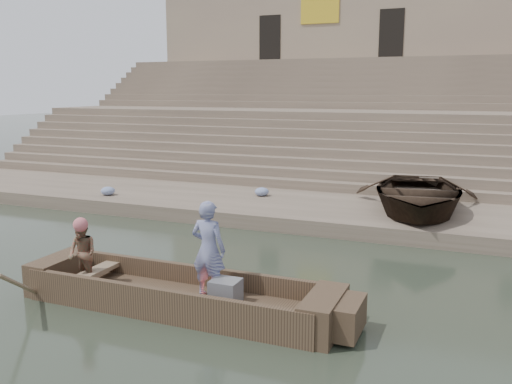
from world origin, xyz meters
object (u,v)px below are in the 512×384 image
Objects in this scene: rowing_man at (82,253)px; beached_rowboat at (417,193)px; standing_man at (209,249)px; main_rowboat at (178,302)px; television at (225,291)px.

rowing_man is 0.24× the size of beached_rowboat.
standing_man is at bearing 21.69° from rowing_man.
main_rowboat is 1.03× the size of beached_rowboat.
main_rowboat is 1.09m from standing_man.
rowing_man is at bearing -174.32° from main_rowboat.
beached_rowboat reaches higher than main_rowboat.
television is 7.71m from beached_rowboat.
rowing_man is at bearing -130.34° from beached_rowboat.
main_rowboat is at bearing 180.00° from television.
rowing_man is (-2.35, -0.33, -0.25)m from standing_man.
beached_rowboat is (4.94, 7.55, 0.10)m from rowing_man.
standing_man reaches higher than beached_rowboat.
rowing_man is 2.75m from television.
beached_rowboat is (2.22, 7.37, 0.48)m from television.
rowing_man is at bearing -176.17° from television.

